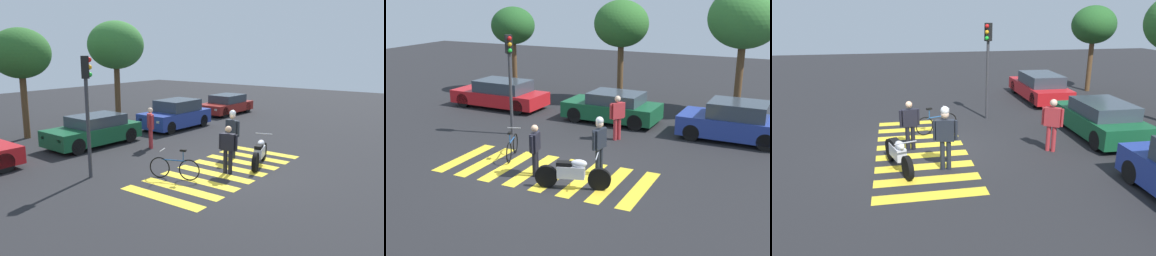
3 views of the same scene
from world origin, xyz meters
TOP-DOWN VIEW (x-y plane):
  - ground_plane at (0.00, 0.00)m, footprint 60.00×60.00m
  - police_motorcycle at (1.36, -0.75)m, footprint 2.17×0.90m
  - leaning_bicycle at (-1.68, 0.72)m, footprint 0.68×1.61m
  - officer_on_foot at (-0.13, -0.33)m, footprint 0.28×0.65m
  - officer_by_motorcycle at (1.63, 0.58)m, footprint 0.30×0.69m
  - pedestrian_bystander at (0.85, 4.15)m, footprint 0.45×0.58m
  - crosswalk_stripes at (0.00, 0.00)m, footprint 6.75×2.89m
  - car_red_convertible at (-6.19, 6.61)m, footprint 4.71×1.99m
  - car_green_compact at (-0.26, 6.51)m, footprint 4.16×1.95m
  - traffic_light_pole at (-3.19, 3.03)m, footprint 0.35×0.34m
  - street_tree_near at (-7.64, 10.14)m, footprint 2.39×2.39m

SIDE VIEW (x-z plane):
  - ground_plane at x=0.00m, z-range 0.00..0.00m
  - crosswalk_stripes at x=0.00m, z-range 0.00..0.01m
  - leaning_bicycle at x=-1.68m, z-range -0.12..0.89m
  - police_motorcycle at x=1.36m, z-range -0.06..0.99m
  - car_green_compact at x=-0.26m, z-range -0.02..1.30m
  - car_red_convertible at x=-6.19m, z-range -0.02..1.33m
  - officer_on_foot at x=-0.13m, z-range 0.11..1.75m
  - pedestrian_bystander at x=0.85m, z-range 0.13..1.87m
  - officer_by_motorcycle at x=1.63m, z-range 0.16..2.04m
  - traffic_light_pole at x=-3.19m, z-range 0.69..4.63m
  - street_tree_near at x=-7.64m, z-range 1.29..5.98m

